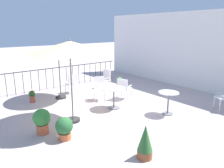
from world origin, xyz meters
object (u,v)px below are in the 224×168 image
at_px(cafe_table_0, 114,94).
at_px(patio_chair_3, 124,87).
at_px(patio_umbrella_1, 70,48).
at_px(potted_plant_0, 145,142).
at_px(potted_plant_1, 64,128).
at_px(potted_plant_3, 119,82).
at_px(patio_chair_4, 72,82).
at_px(potted_plant_4, 32,96).
at_px(potted_plant_2, 42,120).
at_px(patio_chair_0, 99,87).
at_px(patio_chair_2, 105,78).
at_px(patio_umbrella_0, 58,51).
at_px(cafe_table_1, 168,99).

relative_size(cafe_table_0, patio_chair_3, 0.96).
distance_m(patio_umbrella_1, potted_plant_0, 3.38).
relative_size(potted_plant_1, potted_plant_3, 1.06).
relative_size(patio_chair_4, potted_plant_4, 1.84).
xyz_separation_m(potted_plant_1, potted_plant_2, (-0.68, -0.33, 0.08)).
bearing_deg(cafe_table_0, patio_chair_3, 119.44).
bearing_deg(potted_plant_4, patio_chair_0, 58.72).
bearing_deg(patio_chair_3, potted_plant_2, -77.60).
xyz_separation_m(patio_chair_4, potted_plant_4, (0.09, -1.82, -0.27)).
bearing_deg(potted_plant_3, potted_plant_2, -65.47).
distance_m(cafe_table_0, potted_plant_3, 2.66).
height_order(cafe_table_0, patio_chair_2, patio_chair_2).
distance_m(patio_umbrella_1, patio_chair_0, 2.88).
relative_size(cafe_table_0, patio_chair_0, 0.89).
height_order(potted_plant_0, potted_plant_1, potted_plant_0).
relative_size(patio_chair_0, patio_chair_3, 1.08).
bearing_deg(potted_plant_0, patio_umbrella_1, -174.56).
bearing_deg(patio_umbrella_0, potted_plant_1, -24.61).
bearing_deg(potted_plant_3, patio_umbrella_1, -61.74).
height_order(patio_umbrella_0, cafe_table_1, patio_umbrella_0).
bearing_deg(patio_chair_0, patio_chair_3, 53.67).
bearing_deg(patio_umbrella_0, patio_chair_2, 91.42).
height_order(patio_umbrella_0, cafe_table_0, patio_umbrella_0).
relative_size(patio_chair_2, patio_chair_3, 1.08).
distance_m(patio_umbrella_0, patio_umbrella_1, 2.52).
xyz_separation_m(patio_umbrella_0, cafe_table_1, (3.89, 2.04, -1.43)).
relative_size(cafe_table_1, patio_chair_2, 0.83).
xyz_separation_m(patio_chair_4, potted_plant_2, (2.89, -2.52, -0.12)).
bearing_deg(potted_plant_1, patio_umbrella_1, 139.84).
bearing_deg(patio_umbrella_1, potted_plant_1, -40.16).
relative_size(cafe_table_0, potted_plant_0, 1.03).
bearing_deg(potted_plant_0, potted_plant_3, 144.62).
xyz_separation_m(patio_umbrella_1, potted_plant_1, (0.87, -0.74, -1.97)).
height_order(patio_umbrella_0, patio_chair_4, patio_umbrella_0).
relative_size(patio_chair_3, potted_plant_1, 1.42).
bearing_deg(patio_chair_3, potted_plant_0, -35.54).
bearing_deg(patio_chair_3, patio_umbrella_1, -76.75).
bearing_deg(cafe_table_1, patio_umbrella_1, -118.48).
bearing_deg(potted_plant_4, potted_plant_3, 80.67).
relative_size(cafe_table_1, potted_plant_1, 1.27).
bearing_deg(patio_chair_2, potted_plant_1, -49.54).
xyz_separation_m(patio_chair_2, patio_chair_3, (1.80, -0.44, -0.02)).
distance_m(patio_chair_4, potted_plant_1, 4.19).
relative_size(patio_umbrella_1, cafe_table_0, 3.08).
xyz_separation_m(patio_umbrella_1, potted_plant_3, (-1.95, 3.63, -1.99)).
distance_m(patio_umbrella_1, potted_plant_1, 2.28).
height_order(patio_chair_3, potted_plant_1, patio_chair_3).
distance_m(patio_chair_0, patio_chair_3, 0.99).
distance_m(potted_plant_2, potted_plant_4, 2.89).
distance_m(patio_chair_3, potted_plant_0, 4.21).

